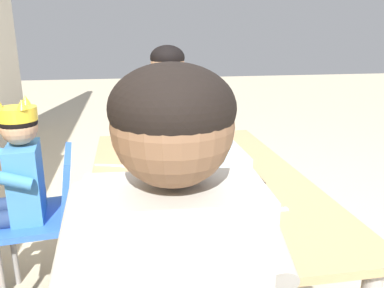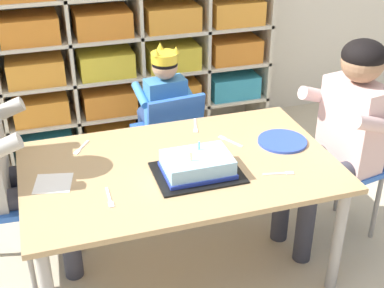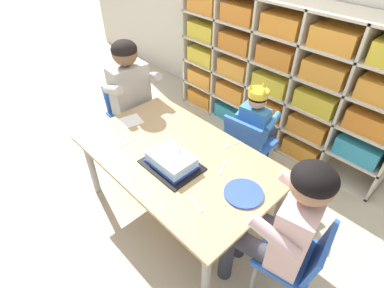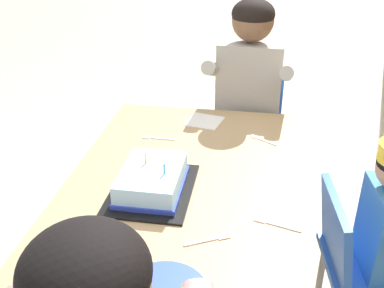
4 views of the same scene
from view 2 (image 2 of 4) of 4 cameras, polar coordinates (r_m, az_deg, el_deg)
name	(u,v)px [view 2 (image 2 of 4)]	position (r m, az deg, el deg)	size (l,w,h in m)	color
ground	(181,264)	(2.58, -1.21, -12.69)	(16.00, 16.00, 0.00)	beige
storage_cubby_shelf	(101,57)	(3.34, -9.72, 9.17)	(2.09, 0.35, 1.25)	beige
activity_table	(180,176)	(2.29, -1.34, -3.47)	(1.31, 0.80, 0.55)	tan
classroom_chair_blue	(170,133)	(2.86, -2.34, 1.22)	(0.36, 0.34, 0.63)	blue
child_with_crown	(163,100)	(2.88, -3.15, 4.67)	(0.31, 0.31, 0.85)	#3D7FBC
classroom_chair_guest_side	(353,162)	(2.70, 16.83, -1.80)	(0.35, 0.37, 0.63)	blue
guest_at_table_side	(344,125)	(2.53, 15.86, 2.00)	(0.46, 0.44, 1.01)	beige
birthday_cake_on_tray	(197,166)	(2.18, 0.57, -2.37)	(0.35, 0.27, 0.12)	black
paper_plate_stack	(282,141)	(2.46, 9.61, 0.29)	(0.22, 0.22, 0.01)	blue
paper_napkin_square	(53,183)	(2.20, -14.59, -4.08)	(0.14, 0.14, 0.00)	white
fork_scattered_mid_table	(195,126)	(2.56, 0.37, 1.89)	(0.06, 0.14, 0.00)	white
fork_at_table_front_edge	(281,174)	(2.22, 9.44, -3.12)	(0.13, 0.04, 0.00)	white
fork_near_cake_tray	(110,199)	(2.06, -8.79, -5.77)	(0.02, 0.14, 0.00)	white
fork_near_child_seat	(81,148)	(2.42, -11.79, -0.44)	(0.08, 0.12, 0.00)	white
fork_beside_plate_stack	(229,141)	(2.44, 3.96, 0.37)	(0.08, 0.13, 0.00)	white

